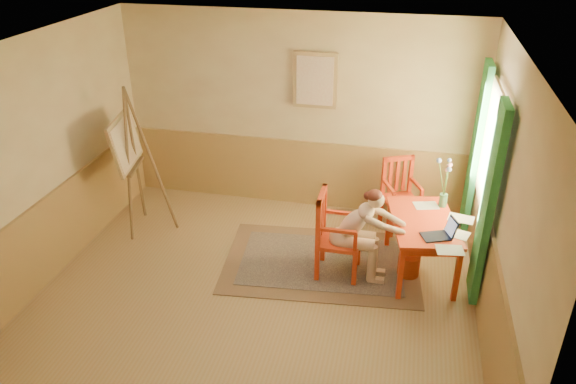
% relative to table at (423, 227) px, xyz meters
% --- Properties ---
extents(room, '(5.04, 4.54, 2.84)m').
position_rel_table_xyz_m(room, '(-1.82, -0.82, 0.77)').
color(room, '#A48557').
rests_on(room, ground).
extents(wainscot, '(5.00, 4.50, 1.00)m').
position_rel_table_xyz_m(wainscot, '(-1.82, -0.03, -0.13)').
color(wainscot, tan).
rests_on(wainscot, room).
extents(window, '(0.12, 2.01, 2.20)m').
position_rel_table_xyz_m(window, '(0.60, 0.28, 0.71)').
color(window, white).
rests_on(window, room).
extents(wall_portrait, '(0.60, 0.05, 0.76)m').
position_rel_table_xyz_m(wall_portrait, '(-1.57, 1.38, 1.27)').
color(wall_portrait, '#A48654').
rests_on(wall_portrait, room).
extents(rug, '(2.55, 1.83, 0.02)m').
position_rel_table_xyz_m(rug, '(-1.18, -0.09, -0.62)').
color(rug, '#8C7251').
rests_on(rug, room).
extents(table, '(0.92, 1.31, 0.72)m').
position_rel_table_xyz_m(table, '(0.00, 0.00, 0.00)').
color(table, red).
rests_on(table, room).
extents(chair_left, '(0.50, 0.48, 1.08)m').
position_rel_table_xyz_m(chair_left, '(-1.01, -0.25, -0.09)').
color(chair_left, red).
rests_on(chair_left, room).
extents(chair_back, '(0.59, 0.60, 1.00)m').
position_rel_table_xyz_m(chair_back, '(-0.30, 1.02, -0.13)').
color(chair_back, red).
rests_on(chair_back, room).
extents(figure, '(0.87, 0.38, 1.18)m').
position_rel_table_xyz_m(figure, '(-0.72, -0.27, 0.02)').
color(figure, beige).
rests_on(figure, room).
extents(laptop, '(0.41, 0.33, 0.22)m').
position_rel_table_xyz_m(laptop, '(0.18, -0.33, 0.13)').
color(laptop, '#1E2338').
rests_on(laptop, table).
extents(papers, '(0.73, 1.22, 0.00)m').
position_rel_table_xyz_m(papers, '(0.27, -0.08, 0.09)').
color(papers, white).
rests_on(papers, table).
extents(vase, '(0.22, 0.33, 0.61)m').
position_rel_table_xyz_m(vase, '(0.21, 0.41, 0.37)').
color(vase, '#3F724C').
rests_on(vase, table).
extents(wastebasket, '(0.31, 0.31, 0.28)m').
position_rel_table_xyz_m(wastebasket, '(-0.11, -0.11, -0.49)').
color(wastebasket, '#C23F1B').
rests_on(wastebasket, room).
extents(easel, '(0.74, 0.90, 2.02)m').
position_rel_table_xyz_m(easel, '(-3.80, 0.22, 0.56)').
color(easel, brown).
rests_on(easel, room).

